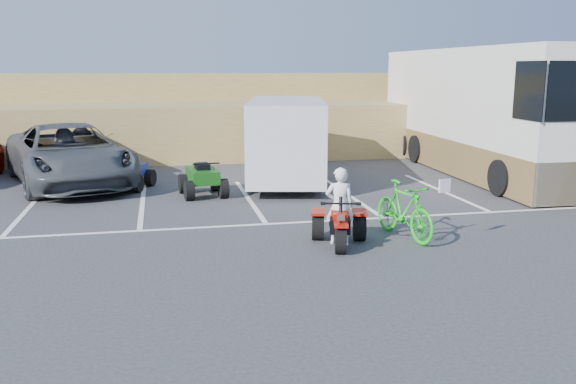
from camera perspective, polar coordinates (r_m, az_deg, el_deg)
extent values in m
plane|color=#333335|center=(11.07, 0.12, -6.10)|extent=(100.00, 100.00, 0.00)
cube|color=white|center=(16.00, -23.18, -1.49)|extent=(0.12, 5.00, 0.01)
cube|color=white|center=(15.68, -13.47, -1.11)|extent=(0.12, 5.00, 0.01)
cube|color=white|center=(15.83, -3.67, -0.69)|extent=(0.12, 5.00, 0.01)
cube|color=white|center=(16.43, 5.69, -0.27)|extent=(0.12, 5.00, 0.01)
cube|color=white|center=(17.42, 14.19, 0.11)|extent=(0.12, 5.00, 0.01)
cube|color=white|center=(18.76, 21.62, 0.45)|extent=(0.12, 5.00, 0.01)
cube|color=white|center=(13.33, -2.04, -3.01)|extent=(28.00, 0.12, 0.01)
cube|color=olive|center=(24.53, -6.77, 5.97)|extent=(40.00, 6.00, 2.00)
cube|color=olive|center=(27.93, -7.50, 8.69)|extent=(40.00, 4.00, 2.20)
imported|color=white|center=(11.75, 4.85, -1.30)|extent=(0.62, 0.48, 1.50)
imported|color=#14BF19|center=(12.35, 10.79, -1.69)|extent=(0.93, 1.97, 1.14)
imported|color=#43464A|center=(18.83, -19.82, 3.31)|extent=(4.67, 6.88, 1.75)
cube|color=silver|center=(17.88, -0.13, 5.11)|extent=(3.14, 5.54, 2.17)
cylinder|color=black|center=(18.02, -0.13, 1.81)|extent=(2.00, 1.00, 0.61)
cube|color=silver|center=(20.87, 17.73, 7.30)|extent=(3.09, 10.91, 3.89)
cube|color=brown|center=(21.01, 17.50, 3.48)|extent=(3.14, 10.91, 1.08)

